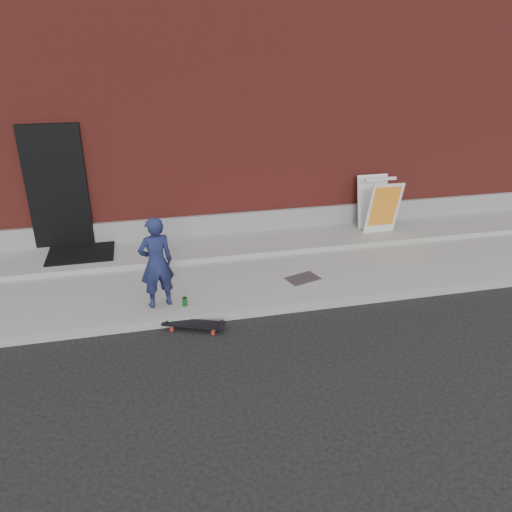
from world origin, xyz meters
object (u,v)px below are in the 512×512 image
object	(u,v)px
child	(156,263)
pizza_sign	(379,205)
skateboard	(194,324)
soda_can	(185,302)

from	to	relation	value
child	pizza_sign	size ratio (longest dim) A/B	1.29
skateboard	soda_can	size ratio (longest dim) A/B	6.59
child	skateboard	size ratio (longest dim) A/B	1.56
child	skateboard	xyz separation A→B (m)	(0.45, -0.56, -0.77)
pizza_sign	soda_can	bearing A→B (deg)	-153.24
child	soda_can	xyz separation A→B (m)	(0.37, -0.11, -0.64)
skateboard	pizza_sign	world-z (taller)	pizza_sign
child	skateboard	world-z (taller)	child
skateboard	pizza_sign	distance (m)	4.81
child	skateboard	bearing A→B (deg)	115.11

